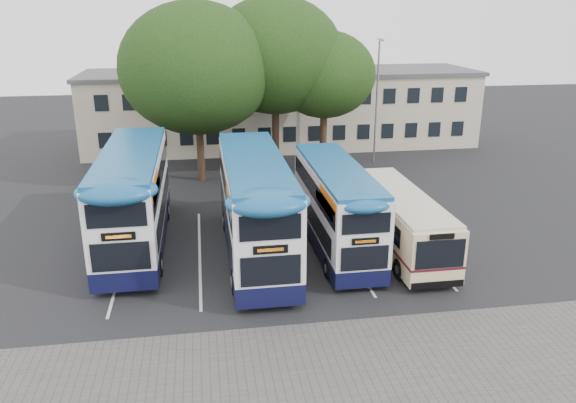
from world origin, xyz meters
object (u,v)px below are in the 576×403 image
Objects in this scene: tree_mid at (275,56)px; bus_single at (399,217)px; lamp_post at (377,95)px; bus_dd_right at (336,203)px; tree_right at (325,75)px; tree_left at (196,68)px; bus_dd_mid at (255,202)px; bus_dd_left at (134,194)px.

bus_single is (3.98, -14.64, -6.46)m from tree_mid.
lamp_post is 0.76× the size of tree_mid.
tree_right is at bearing 80.16° from bus_dd_right.
tree_left is 1.19× the size of tree_right.
lamp_post is at bearing 55.54° from bus_dd_mid.
tree_right reaches higher than bus_single.
bus_dd_right is at bearing -63.18° from tree_left.
bus_single is at bearing -54.49° from tree_left.
tree_right is 15.65m from bus_dd_mid.
tree_right is 0.99× the size of bus_dd_right.
lamp_post reaches higher than bus_single.
bus_dd_left is 12.84m from bus_single.
tree_right is at bearing -10.55° from tree_mid.
bus_dd_mid reaches higher than bus_single.
lamp_post is 0.78× the size of tree_left.
tree_mid is 15.24m from bus_dd_right.
tree_right is 1.04× the size of bus_single.
bus_dd_right is (-2.33, -13.45, -4.53)m from tree_right.
tree_mid is at bearing 105.21° from bus_single.
bus_single is (6.92, -0.30, -1.02)m from bus_dd_mid.
bus_dd_left reaches higher than bus_dd_mid.
tree_mid is 3.60m from tree_right.
lamp_post is 8.29m from tree_mid.
bus_dd_right is (3.91, 0.28, -0.35)m from bus_dd_mid.
lamp_post is at bearing 21.59° from tree_right.
tree_left is at bearing 116.82° from bus_dd_right.
lamp_post is at bearing 11.86° from tree_left.
tree_mid reaches higher than lamp_post.
tree_mid is at bearing 93.98° from bus_dd_right.
bus_dd_left is 1.21× the size of bus_single.
lamp_post is at bearing 66.21° from bus_dd_right.
tree_left is 12.08m from bus_dd_left.
tree_left is 1.18× the size of bus_dd_right.
bus_dd_right is at bearing -86.02° from tree_mid.
bus_single is at bearing -87.26° from tree_right.
bus_dd_mid is at bearing -114.47° from tree_right.
tree_mid is at bearing 16.93° from tree_left.
tree_right is at bearing 65.53° from bus_dd_mid.
lamp_post is 21.14m from bus_dd_left.
bus_dd_mid is 3.94m from bus_dd_right.
tree_left reaches higher than bus_single.
tree_mid reaches higher than bus_single.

